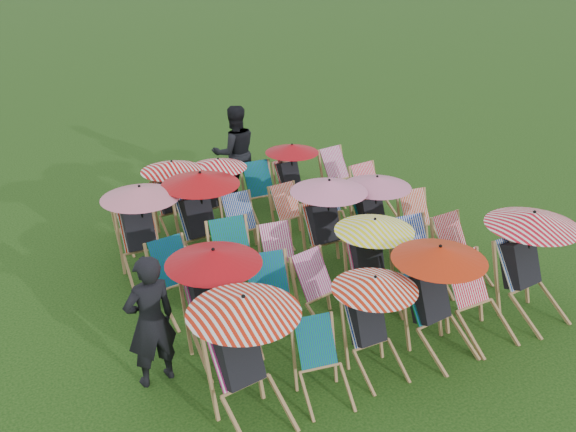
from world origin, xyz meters
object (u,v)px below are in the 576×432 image
deckchair_0 (247,358)px  deckchair_29 (343,176)px  person_left (150,321)px  person_rear (235,152)px  deckchair_5 (531,264)px

deckchair_0 → deckchair_29: deckchair_0 is taller
person_left → person_rear: 5.51m
deckchair_29 → person_rear: size_ratio=0.51×
deckchair_5 → person_rear: bearing=101.7°
deckchair_0 → person_rear: (2.44, 5.58, 0.16)m
deckchair_5 → person_left: size_ratio=0.89×
person_rear → deckchair_0: bearing=74.4°
deckchair_0 → person_left: person_left is taller
deckchair_0 → person_rear: size_ratio=0.78×
person_left → deckchair_29: bearing=-151.3°
deckchair_5 → person_rear: (-1.67, 5.60, 0.14)m
deckchair_5 → deckchair_29: deckchair_5 is taller
deckchair_0 → person_rear: bearing=58.9°
deckchair_29 → person_left: bearing=-151.6°
person_left → person_rear: (3.12, 4.54, 0.09)m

